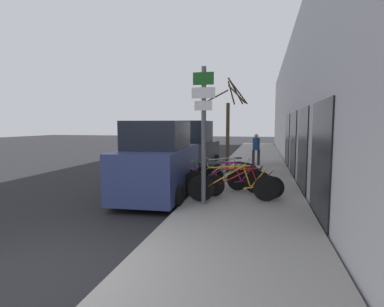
# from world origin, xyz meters

# --- Properties ---
(ground_plane) EXTENTS (80.00, 80.00, 0.00)m
(ground_plane) POSITION_xyz_m (0.00, 11.20, 0.00)
(ground_plane) COLOR black
(sidewalk_curb) EXTENTS (3.20, 32.00, 0.15)m
(sidewalk_curb) POSITION_xyz_m (2.60, 14.00, 0.07)
(sidewalk_curb) COLOR gray
(sidewalk_curb) RESTS_ON ground
(building_facade) EXTENTS (0.23, 32.00, 6.50)m
(building_facade) POSITION_xyz_m (4.35, 13.91, 3.22)
(building_facade) COLOR #BCBCC1
(building_facade) RESTS_ON ground
(signpost) EXTENTS (0.59, 0.14, 3.47)m
(signpost) POSITION_xyz_m (1.56, 4.05, 2.06)
(signpost) COLOR #595B60
(signpost) RESTS_ON sidewalk_curb
(bicycle_0) EXTENTS (2.39, 0.68, 0.98)m
(bicycle_0) POSITION_xyz_m (2.29, 4.51, 0.56)
(bicycle_0) COLOR black
(bicycle_0) RESTS_ON sidewalk_curb
(bicycle_1) EXTENTS (2.25, 0.44, 0.85)m
(bicycle_1) POSITION_xyz_m (2.50, 5.00, 0.52)
(bicycle_1) COLOR black
(bicycle_1) RESTS_ON sidewalk_curb
(bicycle_2) EXTENTS (2.38, 0.98, 0.97)m
(bicycle_2) POSITION_xyz_m (1.98, 5.30, 0.56)
(bicycle_2) COLOR black
(bicycle_2) RESTS_ON sidewalk_curb
(bicycle_3) EXTENTS (2.23, 0.45, 0.91)m
(bicycle_3) POSITION_xyz_m (1.50, 5.77, 0.54)
(bicycle_3) COLOR black
(bicycle_3) RESTS_ON sidewalk_curb
(bicycle_4) EXTENTS (2.13, 0.96, 0.87)m
(bicycle_4) POSITION_xyz_m (2.26, 6.11, 0.53)
(bicycle_4) COLOR black
(bicycle_4) RESTS_ON sidewalk_curb
(bicycle_5) EXTENTS (2.02, 1.42, 0.98)m
(bicycle_5) POSITION_xyz_m (1.90, 6.37, 0.56)
(bicycle_5) COLOR black
(bicycle_5) RESTS_ON sidewalk_curb
(parked_car_0) EXTENTS (2.12, 4.26, 2.29)m
(parked_car_0) POSITION_xyz_m (-0.02, 5.14, 1.05)
(parked_car_0) COLOR navy
(parked_car_0) RESTS_ON ground
(parked_car_1) EXTENTS (2.20, 4.40, 2.36)m
(parked_car_1) POSITION_xyz_m (-0.26, 10.39, 1.06)
(parked_car_1) COLOR black
(parked_car_1) RESTS_ON ground
(pedestrian_near) EXTENTS (0.40, 0.35, 1.57)m
(pedestrian_near) POSITION_xyz_m (2.70, 12.05, 1.06)
(pedestrian_near) COLOR #333338
(pedestrian_near) RESTS_ON sidewalk_curb
(street_tree) EXTENTS (1.87, 0.93, 4.01)m
(street_tree) POSITION_xyz_m (1.59, 9.44, 2.11)
(street_tree) COLOR #4C3828
(street_tree) RESTS_ON sidewalk_curb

